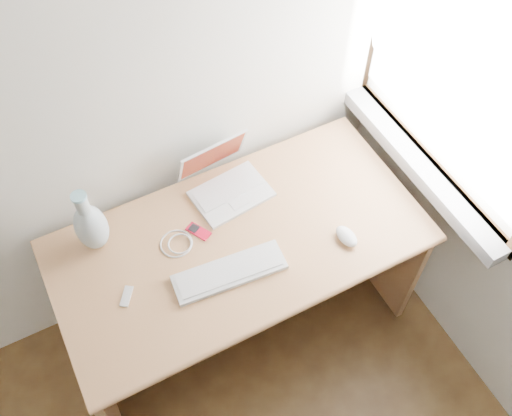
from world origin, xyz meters
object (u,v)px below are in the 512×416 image
laptop (227,181)px  desk (231,251)px  external_keyboard (230,272)px  vase (91,226)px

laptop → desk: bearing=-119.7°
external_keyboard → vase: bearing=143.6°
vase → laptop: bearing=1.5°
external_keyboard → vase: (-0.37, 0.33, 0.11)m
laptop → vase: 0.54m
external_keyboard → vase: 0.51m
desk → vase: vase is taller
external_keyboard → desk: bearing=70.2°
laptop → external_keyboard: 0.38m
laptop → vase: bearing=175.3°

